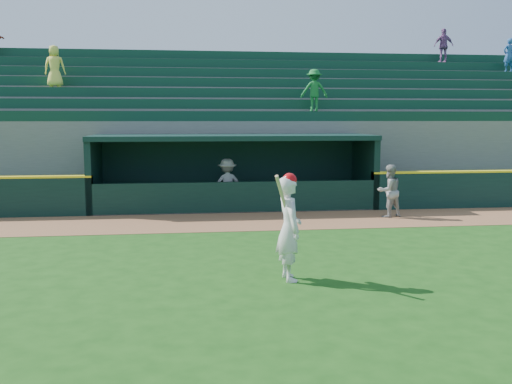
{
  "coord_description": "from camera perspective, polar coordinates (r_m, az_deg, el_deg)",
  "views": [
    {
      "loc": [
        -1.66,
        -11.51,
        3.01
      ],
      "look_at": [
        0.0,
        1.6,
        1.3
      ],
      "focal_mm": 40.0,
      "sensor_mm": 36.0,
      "label": 1
    }
  ],
  "objects": [
    {
      "name": "ground",
      "position": [
        12.01,
        0.96,
        -7.14
      ],
      "size": [
        120.0,
        120.0,
        0.0
      ],
      "primitive_type": "plane",
      "color": "#1A4812",
      "rests_on": "ground"
    },
    {
      "name": "stands",
      "position": [
        24.15,
        -3.26,
        5.89
      ],
      "size": [
        34.5,
        6.25,
        7.05
      ],
      "color": "slate",
      "rests_on": "ground"
    },
    {
      "name": "warning_track",
      "position": [
        16.77,
        -1.42,
        -2.96
      ],
      "size": [
        40.0,
        3.0,
        0.01
      ],
      "primitive_type": "cube",
      "color": "brown",
      "rests_on": "ground"
    },
    {
      "name": "dugout_player_front",
      "position": [
        17.85,
        13.17,
        0.09
      ],
      "size": [
        0.92,
        0.8,
        1.62
      ],
      "primitive_type": "imported",
      "rotation": [
        0.0,
        0.0,
        3.41
      ],
      "color": "gray",
      "rests_on": "ground"
    },
    {
      "name": "dugout_player_inside",
      "position": [
        18.93,
        -2.89,
        0.79
      ],
      "size": [
        1.18,
        0.79,
        1.69
      ],
      "primitive_type": "imported",
      "rotation": [
        0.0,
        0.0,
        3.3
      ],
      "color": "#999994",
      "rests_on": "ground"
    },
    {
      "name": "batter_at_plate",
      "position": [
        10.62,
        3.33,
        -3.51
      ],
      "size": [
        0.61,
        0.82,
        2.03
      ],
      "color": "silver",
      "rests_on": "ground"
    },
    {
      "name": "dugout",
      "position": [
        19.65,
        -2.34,
        2.54
      ],
      "size": [
        9.4,
        2.8,
        2.46
      ],
      "color": "slate",
      "rests_on": "ground"
    }
  ]
}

